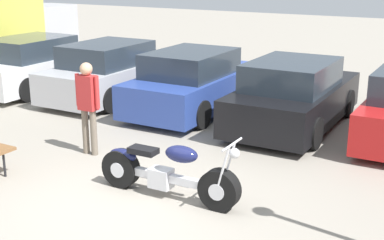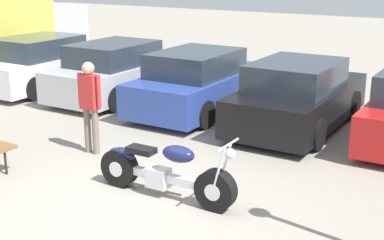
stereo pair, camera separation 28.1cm
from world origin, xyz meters
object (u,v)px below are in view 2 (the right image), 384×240
parked_car_black (298,97)px  person_standing (90,100)px  parked_car_white (45,64)px  parked_car_silver (119,72)px  parked_car_blue (200,83)px  motorcycle (163,172)px

parked_car_black → person_standing: (-2.66, -3.49, 0.35)m
parked_car_white → parked_car_silver: size_ratio=1.00×
parked_car_blue → person_standing: 3.60m
parked_car_white → parked_car_black: 7.39m
parked_car_black → person_standing: 4.40m
parked_car_black → person_standing: person_standing is taller
parked_car_black → person_standing: size_ratio=2.41×
motorcycle → parked_car_silver: parked_car_silver is taller
parked_car_blue → parked_car_silver: bearing=178.8°
motorcycle → parked_car_black: bearing=84.1°
parked_car_silver → parked_car_blue: same height
parked_car_white → parked_car_blue: same height
parked_car_white → parked_car_silver: (2.46, 0.19, 0.00)m
parked_car_silver → person_standing: 4.29m
parked_car_blue → parked_car_black: bearing=-2.1°
person_standing → parked_car_blue: bearing=86.8°
parked_car_white → parked_car_blue: size_ratio=1.00×
parked_car_blue → parked_car_white: bearing=-178.3°
motorcycle → person_standing: bearing=157.5°
parked_car_silver → parked_car_blue: 2.46m
motorcycle → parked_car_blue: 4.93m
parked_car_white → person_standing: size_ratio=2.41×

